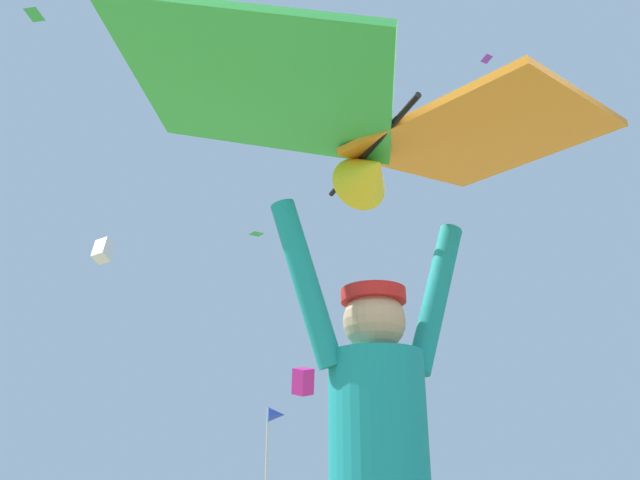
{
  "coord_description": "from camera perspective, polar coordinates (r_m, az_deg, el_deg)",
  "views": [
    {
      "loc": [
        -0.31,
        -1.89,
        0.94
      ],
      "look_at": [
        0.28,
        1.28,
        2.23
      ],
      "focal_mm": 34.23,
      "sensor_mm": 36.0,
      "label": 1
    }
  ],
  "objects": [
    {
      "name": "distant_kite_purple_mid_right",
      "position": [
        30.53,
        15.28,
        16.03
      ],
      "size": [
        0.6,
        0.58,
        0.26
      ],
      "color": "purple"
    },
    {
      "name": "distant_kite_green_high_right",
      "position": [
        33.12,
        -25.1,
        18.57
      ],
      "size": [
        0.95,
        0.94,
        0.32
      ],
      "color": "green"
    },
    {
      "name": "distant_kite_green_low_left",
      "position": [
        38.88,
        -5.97,
        0.62
      ],
      "size": [
        0.95,
        0.95,
        0.13
      ],
      "color": "green"
    },
    {
      "name": "distant_kite_white_overhead_distant",
      "position": [
        29.96,
        -19.62,
        -0.95
      ],
      "size": [
        0.92,
        1.23,
        1.3
      ],
      "color": "white"
    },
    {
      "name": "held_stunt_kite",
      "position": [
        2.48,
        5.5,
        10.63
      ],
      "size": [
        2.21,
        1.32,
        0.44
      ],
      "color": "black"
    },
    {
      "name": "distant_kite_magenta_far_center",
      "position": [
        32.49,
        -1.6,
        -13.08
      ],
      "size": [
        1.19,
        1.52,
        1.63
      ],
      "color": "#DB2393"
    },
    {
      "name": "marker_flag",
      "position": [
        10.59,
        -4.26,
        -16.86
      ],
      "size": [
        0.3,
        0.24,
        2.14
      ],
      "color": "silver",
      "rests_on": "ground"
    }
  ]
}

